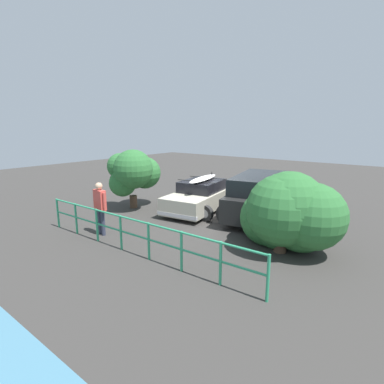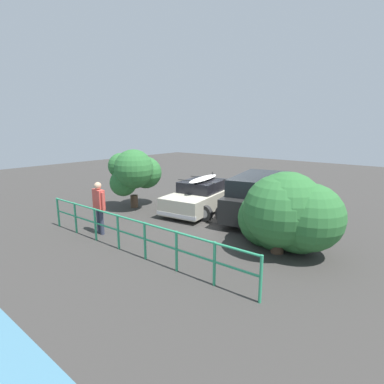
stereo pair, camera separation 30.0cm
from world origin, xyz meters
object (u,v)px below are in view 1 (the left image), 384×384
Objects in this scene: suv_car at (260,196)px; bush_near_left at (133,172)px; person_bystander at (100,204)px; bush_near_right at (288,214)px; sedan_car at (201,196)px.

bush_near_left reaches higher than suv_car.
suv_car is 6.16m from person_bystander.
person_bystander is 0.68× the size of bush_near_left.
bush_near_left is at bearing 22.25° from suv_car.
person_bystander is at bearing 55.54° from suv_car.
suv_car is at bearing -50.41° from bush_near_right.
suv_car is at bearing -124.46° from person_bystander.
bush_near_right is (-2.07, 2.50, 0.22)m from suv_car.
bush_near_right is (-7.21, 0.40, -0.54)m from bush_near_left.
suv_car is 5.61m from bush_near_left.
person_bystander is 6.12m from bush_near_right.
bush_near_left reaches higher than sedan_car.
bush_near_left reaches higher than person_bystander.
sedan_car is 2.33× the size of person_bystander.
bush_near_left is 0.83× the size of bush_near_right.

